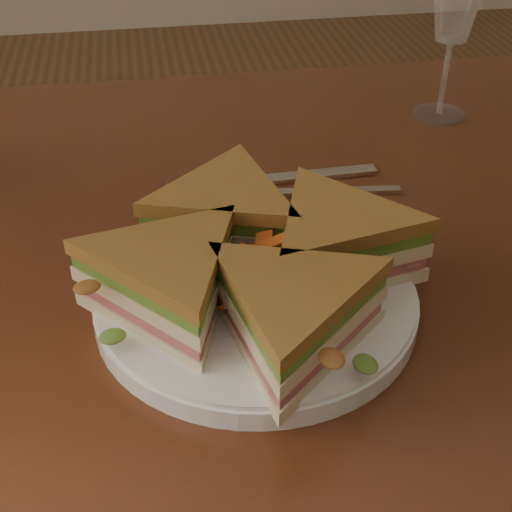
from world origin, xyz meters
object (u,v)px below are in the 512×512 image
Objects in this scene: wine_glass at (457,0)px; spoon at (262,192)px; plate at (256,300)px; sandwich_wedges at (256,261)px; table at (221,327)px; knife at (267,180)px.

spoon is at bearing -148.24° from wine_glass.
sandwich_wedges is at bearing -122.01° from plate.
sandwich_wedges reaches higher than table.
table is at bearing -142.79° from wine_glass.
table is 0.14m from spoon.
spoon reaches higher than knife.
sandwich_wedges is 1.42× the size of knife.
table is at bearing -123.58° from knife.
table is at bearing 100.71° from plate.
plate is 0.20m from knife.
table is 0.17m from sandwich_wedges.
plate is 1.35× the size of spoon.
knife is (0.01, 0.03, -0.00)m from spoon.
sandwich_wedges reaches higher than plate.
spoon is (0.03, 0.17, -0.00)m from plate.
knife is at bearing 77.09° from sandwich_wedges.
knife is (0.06, 0.10, 0.10)m from table.
sandwich_wedges is at bearing -130.97° from wine_glass.
sandwich_wedges is at bearing -104.43° from knife.
knife is at bearing 75.15° from spoon.
plate is at bearing -79.29° from table.
spoon is (0.03, 0.17, -0.04)m from sandwich_wedges.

